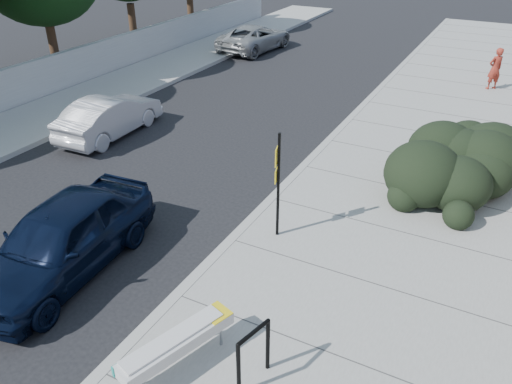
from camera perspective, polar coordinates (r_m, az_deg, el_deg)
ground at (r=9.64m, az=-8.97°, el=-12.15°), size 120.00×120.00×0.00m
sidewalk_far at (r=18.72m, az=-24.05°, el=7.40°), size 3.00×50.00×0.15m
curb_near at (r=13.15m, az=3.71°, el=1.03°), size 0.22×50.00×0.17m
curb_far at (r=17.61m, az=-20.89°, el=6.77°), size 0.22×50.00×0.17m
bench at (r=8.02m, az=-8.99°, el=-16.69°), size 1.02×1.98×0.59m
bike_rack at (r=7.62m, az=-0.28°, el=-17.72°), size 0.23×0.68×1.02m
sign_post at (r=10.28m, az=2.50°, el=1.48°), size 0.12×0.27×2.40m
hedge at (r=13.70m, az=22.92°, el=4.17°), size 3.22×4.96×1.72m
sedan_navy at (r=10.50m, az=-21.32°, el=-5.02°), size 2.12×4.53×1.50m
wagon_silver at (r=16.66m, az=-16.38°, el=8.31°), size 1.49×3.90×1.27m
suv_silver at (r=26.59m, az=-0.11°, el=17.23°), size 2.54×4.78×1.28m
pedestrian at (r=22.01m, az=25.65°, el=12.59°), size 0.69×0.68×1.61m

